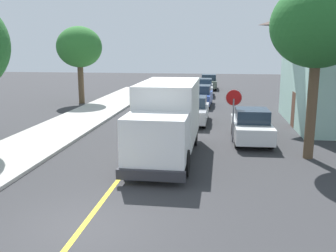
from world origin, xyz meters
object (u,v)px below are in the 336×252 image
object	(u,v)px
street_tree_down_block	(79,47)
stop_sign	(234,106)
parked_car_far	(203,88)
parked_car_furthest	(209,82)
box_truck	(167,116)
parked_van_across	(251,126)
parked_car_near	(193,111)
parked_car_mid	(200,96)
street_tree_far_side	(318,26)

from	to	relation	value
street_tree_down_block	stop_sign	bearing A→B (deg)	-43.95
parked_car_far	parked_car_furthest	xyz separation A→B (m)	(0.35, 5.96, 0.00)
parked_car_far	stop_sign	size ratio (longest dim) A/B	1.68
box_truck	parked_van_across	size ratio (longest dim) A/B	1.62
parked_car_near	parked_car_mid	size ratio (longest dim) A/B	0.99
box_truck	stop_sign	size ratio (longest dim) A/B	2.72
parked_car_far	street_tree_down_block	world-z (taller)	street_tree_down_block
box_truck	street_tree_down_block	world-z (taller)	street_tree_down_block
street_tree_down_block	parked_car_near	bearing A→B (deg)	-35.95
parked_car_furthest	street_tree_down_block	size ratio (longest dim) A/B	0.69
street_tree_far_side	parked_car_furthest	bearing A→B (deg)	100.57
parked_car_mid	street_tree_down_block	bearing A→B (deg)	179.40
box_truck	parked_car_near	distance (m)	7.58
stop_sign	parked_car_near	bearing A→B (deg)	116.55
parked_car_mid	street_tree_down_block	size ratio (longest dim) A/B	0.70
street_tree_down_block	parked_car_furthest	bearing A→B (deg)	50.17
box_truck	street_tree_far_side	distance (m)	7.17
parked_car_mid	parked_car_furthest	distance (m)	12.64
street_tree_far_side	parked_car_far	bearing A→B (deg)	104.41
parked_car_far	box_truck	bearing A→B (deg)	-91.94
parked_car_near	stop_sign	bearing A→B (deg)	-63.45
box_truck	parked_car_mid	world-z (taller)	box_truck
street_tree_far_side	box_truck	bearing A→B (deg)	-175.76
parked_car_far	street_tree_far_side	size ratio (longest dim) A/B	0.61
stop_sign	street_tree_far_side	distance (m)	5.40
parked_car_mid	parked_van_across	distance (m)	11.92
box_truck	parked_car_furthest	size ratio (longest dim) A/B	1.62
box_truck	parked_car_near	world-z (taller)	box_truck
parked_car_furthest	stop_sign	size ratio (longest dim) A/B	1.67
parked_car_near	parked_van_across	xyz separation A→B (m)	(3.24, -4.34, 0.00)
parked_car_mid	street_tree_down_block	world-z (taller)	street_tree_down_block
parked_car_mid	stop_sign	world-z (taller)	stop_sign
parked_car_near	parked_van_across	world-z (taller)	same
box_truck	parked_car_mid	size ratio (longest dim) A/B	1.61
parked_car_near	parked_car_mid	bearing A→B (deg)	89.25
street_tree_down_block	box_truck	bearing A→B (deg)	-57.58
box_truck	street_tree_far_side	xyz separation A→B (m)	(6.09, 0.45, 3.76)
parked_car_far	stop_sign	world-z (taller)	stop_sign
box_truck	parked_car_far	xyz separation A→B (m)	(0.72, 21.34, -0.97)
parked_car_mid	parked_car_furthest	world-z (taller)	same
parked_car_far	parked_car_furthest	world-z (taller)	same
parked_car_mid	parked_van_across	world-z (taller)	same
box_truck	street_tree_far_side	size ratio (longest dim) A/B	0.99
parked_car_mid	parked_car_far	xyz separation A→B (m)	(-0.01, 6.68, 0.00)
stop_sign	street_tree_down_block	distance (m)	17.35
parked_car_near	parked_van_across	size ratio (longest dim) A/B	1.00
parked_van_across	street_tree_down_block	bearing A→B (deg)	138.81
box_truck	parked_car_mid	distance (m)	14.70
parked_car_near	street_tree_down_block	bearing A→B (deg)	144.05
parked_car_furthest	parked_van_across	distance (m)	24.30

